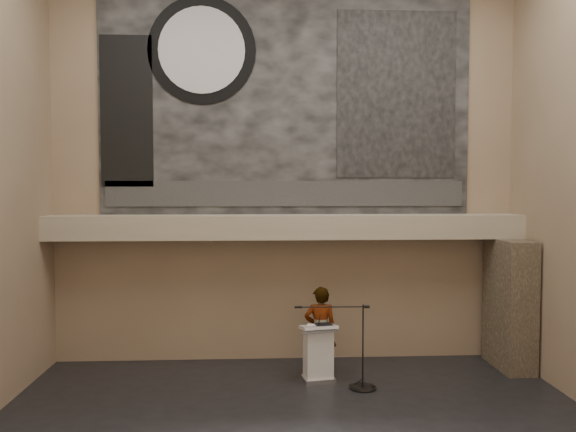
{
  "coord_description": "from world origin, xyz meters",
  "views": [
    {
      "loc": [
        -0.59,
        -8.23,
        3.8
      ],
      "look_at": [
        0.0,
        3.2,
        3.2
      ],
      "focal_mm": 35.0,
      "sensor_mm": 36.0,
      "label": 1
    }
  ],
  "objects": [
    {
      "name": "soffit",
      "position": [
        0.0,
        3.6,
        2.95
      ],
      "size": [
        10.0,
        0.8,
        0.5
      ],
      "primitive_type": "cube",
      "color": "tan",
      "rests_on": "wall_back"
    },
    {
      "name": "sprinkler_left",
      "position": [
        -1.6,
        3.55,
        2.67
      ],
      "size": [
        0.04,
        0.04,
        0.06
      ],
      "primitive_type": "cylinder",
      "color": "#B2893D",
      "rests_on": "soffit"
    },
    {
      "name": "binder",
      "position": [
        0.66,
        2.48,
        1.12
      ],
      "size": [
        0.34,
        0.3,
        0.04
      ],
      "primitive_type": "cube",
      "rotation": [
        0.0,
        0.0,
        0.19
      ],
      "color": "black",
      "rests_on": "lectern"
    },
    {
      "name": "banner_building_print",
      "position": [
        2.4,
        3.93,
        5.8
      ],
      "size": [
        2.6,
        0.02,
        3.6
      ],
      "primitive_type": "cube",
      "color": "black",
      "rests_on": "banner"
    },
    {
      "name": "speaker_person",
      "position": [
        0.64,
        2.92,
        0.89
      ],
      "size": [
        0.67,
        0.45,
        1.79
      ],
      "primitive_type": "imported",
      "rotation": [
        0.0,
        0.0,
        3.11
      ],
      "color": "silver",
      "rests_on": "floor"
    },
    {
      "name": "wall_front",
      "position": [
        0.0,
        -4.0,
        4.25
      ],
      "size": [
        10.0,
        0.02,
        8.5
      ],
      "primitive_type": "cube",
      "color": "#887156",
      "rests_on": "floor"
    },
    {
      "name": "lectern",
      "position": [
        0.56,
        2.53,
        0.55
      ],
      "size": [
        0.75,
        0.59,
        1.13
      ],
      "rotation": [
        0.0,
        0.0,
        0.18
      ],
      "color": "silver",
      "rests_on": "floor"
    },
    {
      "name": "sprinkler_right",
      "position": [
        1.9,
        3.55,
        2.67
      ],
      "size": [
        0.04,
        0.04,
        0.06
      ],
      "primitive_type": "cylinder",
      "color": "#B2893D",
      "rests_on": "soffit"
    },
    {
      "name": "banner",
      "position": [
        0.0,
        3.97,
        5.7
      ],
      "size": [
        8.0,
        0.05,
        5.0
      ],
      "primitive_type": "cube",
      "color": "black",
      "rests_on": "wall_back"
    },
    {
      "name": "banner_clock_rim",
      "position": [
        -1.8,
        3.93,
        6.7
      ],
      "size": [
        2.3,
        0.02,
        2.3
      ],
      "primitive_type": "cylinder",
      "rotation": [
        1.57,
        0.0,
        0.0
      ],
      "color": "black",
      "rests_on": "banner"
    },
    {
      "name": "banner_brick_print",
      "position": [
        -3.4,
        3.93,
        5.4
      ],
      "size": [
        1.1,
        0.02,
        3.2
      ],
      "primitive_type": "cube",
      "color": "black",
      "rests_on": "banner"
    },
    {
      "name": "banner_text_strip",
      "position": [
        0.0,
        3.93,
        3.65
      ],
      "size": [
        7.76,
        0.02,
        0.55
      ],
      "primitive_type": "cube",
      "color": "#2C2C2C",
      "rests_on": "banner"
    },
    {
      "name": "mic_stand",
      "position": [
        1.31,
        2.07,
        0.25
      ],
      "size": [
        1.55,
        0.52,
        1.59
      ],
      "rotation": [
        0.0,
        0.0,
        -0.02
      ],
      "color": "black",
      "rests_on": "floor"
    },
    {
      "name": "stone_pier",
      "position": [
        4.65,
        3.15,
        1.35
      ],
      "size": [
        0.6,
        1.4,
        2.7
      ],
      "primitive_type": "cube",
      "color": "#3F3427",
      "rests_on": "floor"
    },
    {
      "name": "papers",
      "position": [
        0.44,
        2.48,
        1.1
      ],
      "size": [
        0.27,
        0.34,
        0.0
      ],
      "primitive_type": "cube",
      "rotation": [
        0.0,
        0.0,
        -0.2
      ],
      "color": "silver",
      "rests_on": "lectern"
    },
    {
      "name": "wall_back",
      "position": [
        0.0,
        4.0,
        4.25
      ],
      "size": [
        10.0,
        0.02,
        8.5
      ],
      "primitive_type": "cube",
      "color": "#887156",
      "rests_on": "floor"
    },
    {
      "name": "banner_clock_face",
      "position": [
        -1.8,
        3.91,
        6.7
      ],
      "size": [
        1.84,
        0.02,
        1.84
      ],
      "primitive_type": "cylinder",
      "rotation": [
        1.57,
        0.0,
        0.0
      ],
      "color": "silver",
      "rests_on": "banner"
    }
  ]
}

